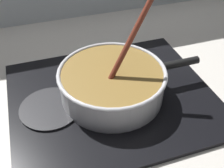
% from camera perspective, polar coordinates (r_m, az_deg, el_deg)
% --- Properties ---
extents(hob_plate, '(0.56, 0.48, 0.01)m').
position_cam_1_polar(hob_plate, '(0.78, 0.00, -2.63)').
color(hob_plate, black).
rests_on(hob_plate, ground).
extents(burner_ring, '(0.18, 0.18, 0.01)m').
position_cam_1_polar(burner_ring, '(0.77, 0.00, -2.08)').
color(burner_ring, '#592D0C').
rests_on(burner_ring, hob_plate).
extents(spare_burner, '(0.16, 0.16, 0.01)m').
position_cam_1_polar(spare_burner, '(0.75, -12.65, -4.85)').
color(spare_burner, '#262628').
rests_on(spare_burner, hob_plate).
extents(cooking_pan, '(0.41, 0.29, 0.29)m').
position_cam_1_polar(cooking_pan, '(0.75, 0.09, 0.34)').
color(cooking_pan, silver).
rests_on(cooking_pan, hob_plate).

